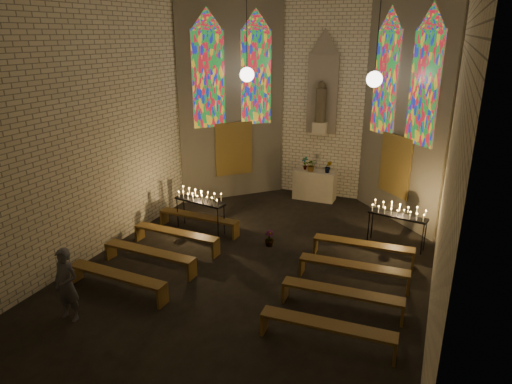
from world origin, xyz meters
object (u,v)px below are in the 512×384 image
visitor (66,285)px  altar (315,185)px  votive_stand_right (398,213)px  aisle_flower_pot (269,238)px  votive_stand_left (200,198)px

visitor → altar: bearing=73.0°
votive_stand_right → visitor: (-5.58, -5.87, -0.19)m
aisle_flower_pot → votive_stand_left: 2.32m
altar → votive_stand_left: (-2.29, -3.84, 0.48)m
aisle_flower_pot → votive_stand_left: bearing=175.3°
votive_stand_right → altar: bearing=148.2°
aisle_flower_pot → votive_stand_left: (-2.18, 0.18, 0.77)m
aisle_flower_pot → visitor: (-2.47, -4.59, 0.54)m
altar → votive_stand_left: size_ratio=0.87×
votive_stand_left → votive_stand_right: size_ratio=1.03×
altar → votive_stand_left: 4.49m
votive_stand_left → visitor: visitor is taller
altar → votive_stand_right: bearing=-42.3°
altar → aisle_flower_pot: bearing=-91.5°
aisle_flower_pot → votive_stand_right: size_ratio=0.28×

